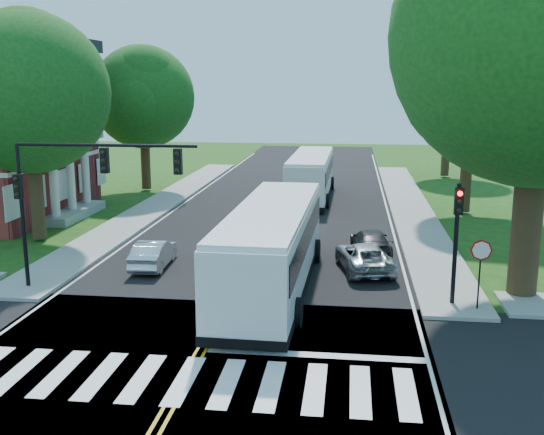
% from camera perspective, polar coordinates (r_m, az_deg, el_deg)
% --- Properties ---
extents(ground, '(140.00, 140.00, 0.00)m').
position_cam_1_polar(ground, '(18.64, -7.46, -13.62)').
color(ground, '#154511').
rests_on(ground, ground).
extents(road, '(14.00, 96.00, 0.01)m').
position_cam_1_polar(road, '(35.44, -0.20, -1.10)').
color(road, black).
rests_on(road, ground).
extents(cross_road, '(60.00, 12.00, 0.01)m').
position_cam_1_polar(cross_road, '(18.64, -7.46, -13.61)').
color(cross_road, black).
rests_on(cross_road, ground).
extents(center_line, '(0.36, 70.00, 0.01)m').
position_cam_1_polar(center_line, '(39.32, 0.54, 0.22)').
color(center_line, gold).
rests_on(center_line, road).
extents(edge_line_w, '(0.12, 70.00, 0.01)m').
position_cam_1_polar(edge_line_w, '(40.64, -9.02, 0.46)').
color(edge_line_w, silver).
rests_on(edge_line_w, road).
extents(edge_line_e, '(0.12, 70.00, 0.01)m').
position_cam_1_polar(edge_line_e, '(39.15, 10.48, -0.04)').
color(edge_line_e, silver).
rests_on(edge_line_e, road).
extents(crosswalk, '(12.60, 3.00, 0.01)m').
position_cam_1_polar(crosswalk, '(18.20, -7.86, -14.24)').
color(crosswalk, silver).
rests_on(crosswalk, road).
extents(stop_bar, '(6.60, 0.40, 0.01)m').
position_cam_1_polar(stop_bar, '(19.58, 3.95, -12.20)').
color(stop_bar, silver).
rests_on(stop_bar, road).
extents(sidewalk_nw, '(2.60, 40.00, 0.15)m').
position_cam_1_polar(sidewalk_nw, '(43.88, -9.83, 1.36)').
color(sidewalk_nw, gray).
rests_on(sidewalk_nw, ground).
extents(sidewalk_ne, '(2.60, 40.00, 0.15)m').
position_cam_1_polar(sidewalk_ne, '(42.18, 12.29, 0.83)').
color(sidewalk_ne, gray).
rests_on(sidewalk_ne, ground).
extents(tree_ne_big, '(10.80, 10.80, 14.91)m').
position_cam_1_polar(tree_ne_big, '(25.18, 23.10, 14.69)').
color(tree_ne_big, '#372616').
rests_on(tree_ne_big, ground).
extents(tree_west_near, '(8.00, 8.00, 11.40)m').
position_cam_1_polar(tree_west_near, '(34.17, -20.97, 10.37)').
color(tree_west_near, '#372616').
rests_on(tree_west_near, ground).
extents(tree_west_far, '(7.60, 7.60, 10.67)m').
position_cam_1_polar(tree_west_far, '(48.75, -11.50, 10.53)').
color(tree_west_far, '#372616').
rests_on(tree_west_far, ground).
extents(tree_east_mid, '(8.40, 8.40, 11.93)m').
position_cam_1_polar(tree_east_mid, '(40.87, 17.47, 11.20)').
color(tree_east_mid, '#372616').
rests_on(tree_east_mid, ground).
extents(tree_east_far, '(7.20, 7.20, 10.34)m').
position_cam_1_polar(tree_east_far, '(56.84, 15.57, 10.37)').
color(tree_east_far, '#372616').
rests_on(tree_east_far, ground).
extents(signal_nw, '(7.15, 0.46, 5.66)m').
position_cam_1_polar(signal_nw, '(25.15, -17.06, 3.11)').
color(signal_nw, black).
rests_on(signal_nw, ground).
extents(signal_ne, '(0.30, 0.46, 4.40)m').
position_cam_1_polar(signal_ne, '(23.55, 16.24, -0.91)').
color(signal_ne, black).
rests_on(signal_ne, ground).
extents(stop_sign, '(0.76, 0.08, 2.53)m').
position_cam_1_polar(stop_sign, '(23.47, 18.21, -3.43)').
color(stop_sign, black).
rests_on(stop_sign, ground).
extents(bus_lead, '(3.35, 12.93, 3.33)m').
position_cam_1_polar(bus_lead, '(24.91, 0.02, -2.56)').
color(bus_lead, silver).
rests_on(bus_lead, road).
extents(bus_follow, '(3.03, 12.07, 3.11)m').
position_cam_1_polar(bus_follow, '(45.04, 3.51, 3.82)').
color(bus_follow, silver).
rests_on(bus_follow, road).
extents(hatchback, '(1.45, 3.78, 1.23)m').
position_cam_1_polar(hatchback, '(28.64, -10.57, -3.20)').
color(hatchback, silver).
rests_on(hatchback, road).
extents(suv, '(2.85, 4.71, 1.22)m').
position_cam_1_polar(suv, '(27.97, 8.28, -3.50)').
color(suv, '#ABACB2').
rests_on(suv, road).
extents(dark_sedan, '(2.09, 4.23, 1.18)m').
position_cam_1_polar(dark_sedan, '(30.65, 8.86, -2.18)').
color(dark_sedan, black).
rests_on(dark_sedan, road).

